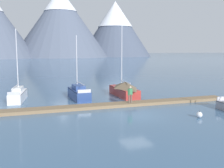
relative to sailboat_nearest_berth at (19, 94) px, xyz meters
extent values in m
plane|color=#426689|center=(9.38, -11.06, -0.64)|extent=(700.00, 700.00, 0.00)
cone|color=slate|center=(33.77, 169.85, 24.20)|extent=(70.55, 70.55, 49.68)
cone|color=white|center=(33.77, 169.85, 40.90)|extent=(24.42, 24.42, 16.38)
cone|color=#4C566B|center=(80.09, 177.68, 21.80)|extent=(59.05, 59.05, 44.87)
cone|color=white|center=(80.09, 177.68, 33.86)|extent=(28.78, 28.78, 20.83)
cube|color=#846B4C|center=(9.38, -7.06, -0.49)|extent=(24.67, 2.47, 0.30)
cylinder|color=#38383D|center=(9.36, -7.75, -0.52)|extent=(23.64, 1.01, 0.24)
cylinder|color=#38383D|center=(9.41, -6.36, -0.52)|extent=(23.64, 1.01, 0.24)
cube|color=black|center=(21.61, -7.45, -0.49)|extent=(0.22, 1.75, 0.27)
cube|color=white|center=(-0.10, -0.55, -0.12)|extent=(2.22, 5.32, 1.03)
ellipsoid|color=white|center=(0.41, 2.31, -0.12)|extent=(1.44, 2.03, 0.98)
cube|color=slate|center=(-0.10, -0.55, 0.35)|extent=(2.24, 5.23, 0.06)
cylinder|color=silver|center=(-0.01, -0.08, 3.83)|extent=(0.10, 0.10, 6.88)
cylinder|color=silver|center=(-0.30, -1.71, 1.16)|extent=(0.65, 3.28, 0.08)
cube|color=white|center=(-0.07, -0.42, 0.63)|extent=(1.33, 2.45, 0.48)
cube|color=silver|center=(-0.53, -3.02, 0.57)|extent=(1.21, 0.31, 0.36)
cube|color=navy|center=(6.51, -1.86, -0.09)|extent=(1.59, 5.21, 1.10)
ellipsoid|color=navy|center=(6.51, 1.10, -0.09)|extent=(1.35, 2.05, 1.04)
cube|color=#121D39|center=(6.51, -1.86, 0.42)|extent=(1.63, 5.10, 0.06)
cylinder|color=silver|center=(6.51, -1.00, 3.55)|extent=(0.10, 0.10, 6.19)
cylinder|color=silver|center=(6.50, -2.67, 1.30)|extent=(0.09, 3.32, 0.08)
cube|color=#2F4A8A|center=(6.51, -1.73, 0.71)|extent=(1.11, 2.34, 0.51)
cube|color=silver|center=(6.50, -4.38, 0.64)|extent=(1.42, 0.10, 0.36)
cube|color=#B2332D|center=(12.10, -1.91, -0.11)|extent=(2.01, 5.97, 1.05)
ellipsoid|color=#B2332D|center=(12.20, 1.39, -0.11)|extent=(1.61, 2.02, 0.99)
cube|color=#501614|center=(12.10, -1.91, 0.37)|extent=(2.04, 5.85, 0.06)
cylinder|color=silver|center=(12.13, -1.11, 4.15)|extent=(0.10, 0.10, 7.47)
cylinder|color=silver|center=(12.08, -2.51, 1.18)|extent=(0.16, 2.80, 0.08)
pyramid|color=#7A664C|center=(12.09, -2.36, 0.79)|extent=(2.22, 4.80, 0.76)
cube|color=silver|center=(18.56, -11.39, 0.32)|extent=(1.40, 0.19, 0.36)
cylinder|color=brown|center=(10.36, -7.37, 0.09)|extent=(0.14, 0.14, 0.86)
cylinder|color=brown|center=(10.61, -7.31, 0.09)|extent=(0.14, 0.14, 0.86)
cube|color=#387A4C|center=(10.49, -7.34, 0.82)|extent=(0.42, 0.30, 0.60)
sphere|color=beige|center=(10.49, -7.34, 1.24)|extent=(0.22, 0.22, 0.22)
cylinder|color=#387A4C|center=(10.24, -7.40, 0.75)|extent=(0.09, 0.09, 0.62)
cylinder|color=#387A4C|center=(10.73, -7.29, 0.75)|extent=(0.09, 0.09, 0.62)
sphere|color=white|center=(14.00, -13.64, -0.38)|extent=(0.51, 0.51, 0.51)
cylinder|color=#262628|center=(14.00, -13.64, -0.09)|extent=(0.06, 0.06, 0.08)
camera|label=1|loc=(-0.38, -31.36, 5.03)|focal=42.52mm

